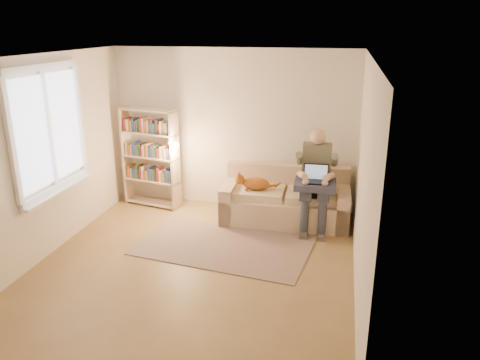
% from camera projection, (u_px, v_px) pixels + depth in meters
% --- Properties ---
extents(floor, '(4.50, 4.50, 0.00)m').
position_uv_depth(floor, '(194.00, 266.00, 5.97)').
color(floor, olive).
rests_on(floor, ground).
extents(ceiling, '(4.00, 4.50, 0.02)m').
position_uv_depth(ceiling, '(186.00, 57.00, 5.15)').
color(ceiling, white).
rests_on(ceiling, wall_back).
extents(wall_left, '(0.02, 4.50, 2.60)m').
position_uv_depth(wall_left, '(41.00, 159.00, 5.97)').
color(wall_left, silver).
rests_on(wall_left, floor).
extents(wall_right, '(0.02, 4.50, 2.60)m').
position_uv_depth(wall_right, '(363.00, 181.00, 5.15)').
color(wall_right, silver).
rests_on(wall_right, floor).
extents(wall_back, '(4.00, 0.02, 2.60)m').
position_uv_depth(wall_back, '(234.00, 130.00, 7.64)').
color(wall_back, silver).
rests_on(wall_back, floor).
extents(wall_front, '(4.00, 0.02, 2.60)m').
position_uv_depth(wall_front, '(95.00, 257.00, 3.48)').
color(wall_front, silver).
rests_on(wall_front, floor).
extents(window, '(0.12, 1.52, 1.69)m').
position_uv_depth(window, '(53.00, 150.00, 6.12)').
color(window, white).
rests_on(window, wall_left).
extents(sofa, '(1.97, 0.94, 0.82)m').
position_uv_depth(sofa, '(285.00, 202.00, 7.30)').
color(sofa, beige).
rests_on(sofa, floor).
extents(person, '(0.45, 0.70, 1.49)m').
position_uv_depth(person, '(316.00, 175.00, 6.91)').
color(person, '#6B6F59').
rests_on(person, sofa).
extents(cat, '(0.65, 0.24, 0.24)m').
position_uv_depth(cat, '(255.00, 183.00, 7.16)').
color(cat, orange).
rests_on(cat, sofa).
extents(blanket, '(0.62, 0.51, 0.10)m').
position_uv_depth(blanket, '(317.00, 185.00, 6.79)').
color(blanket, '#2C334E').
rests_on(blanket, person).
extents(laptop, '(0.37, 0.30, 0.31)m').
position_uv_depth(laptop, '(318.00, 177.00, 6.77)').
color(laptop, black).
rests_on(laptop, blanket).
extents(bookshelf, '(1.09, 0.51, 1.66)m').
position_uv_depth(bookshelf, '(150.00, 153.00, 7.71)').
color(bookshelf, beige).
rests_on(bookshelf, floor).
extents(rug, '(2.51, 1.68, 0.01)m').
position_uv_depth(rug, '(224.00, 246.00, 6.51)').
color(rug, gray).
rests_on(rug, floor).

